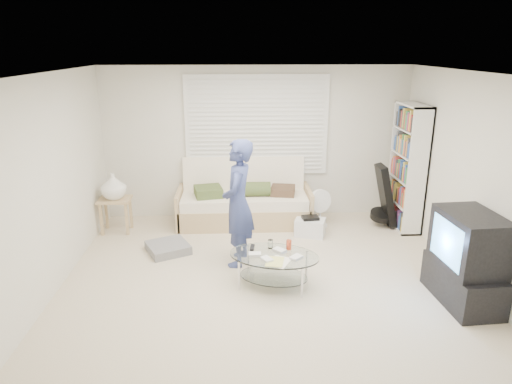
{
  "coord_description": "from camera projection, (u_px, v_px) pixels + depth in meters",
  "views": [
    {
      "loc": [
        -0.36,
        -5.15,
        2.78
      ],
      "look_at": [
        -0.1,
        0.3,
        1.03
      ],
      "focal_mm": 32.0,
      "sensor_mm": 36.0,
      "label": 1
    }
  ],
  "objects": [
    {
      "name": "ground",
      "position": [
        265.0,
        276.0,
        5.77
      ],
      "size": [
        5.0,
        5.0,
        0.0
      ],
      "primitive_type": "plane",
      "color": "#BEAE94",
      "rests_on": "ground"
    },
    {
      "name": "room_shell",
      "position": [
        263.0,
        142.0,
        5.73
      ],
      "size": [
        5.02,
        4.52,
        2.51
      ],
      "color": "beige",
      "rests_on": "ground"
    },
    {
      "name": "window_blinds",
      "position": [
        257.0,
        126.0,
        7.39
      ],
      "size": [
        2.32,
        0.08,
        1.62
      ],
      "color": "silver",
      "rests_on": "ground"
    },
    {
      "name": "futon_sofa",
      "position": [
        244.0,
        203.0,
        7.44
      ],
      "size": [
        2.14,
        0.86,
        1.05
      ],
      "color": "tan",
      "rests_on": "ground"
    },
    {
      "name": "grey_floor_pillow",
      "position": [
        168.0,
        248.0,
        6.45
      ],
      "size": [
        0.71,
        0.71,
        0.12
      ],
      "primitive_type": "cube",
      "rotation": [
        0.0,
        0.0,
        0.45
      ],
      "color": "slate",
      "rests_on": "ground"
    },
    {
      "name": "side_table",
      "position": [
        114.0,
        189.0,
        6.96
      ],
      "size": [
        0.48,
        0.39,
        0.95
      ],
      "color": "tan",
      "rests_on": "ground"
    },
    {
      "name": "bookshelf",
      "position": [
        407.0,
        167.0,
        7.09
      ],
      "size": [
        0.31,
        0.82,
        1.96
      ],
      "color": "white",
      "rests_on": "ground"
    },
    {
      "name": "guitar_case",
      "position": [
        385.0,
        200.0,
        7.25
      ],
      "size": [
        0.39,
        0.37,
        1.0
      ],
      "color": "black",
      "rests_on": "ground"
    },
    {
      "name": "floor_fan",
      "position": [
        320.0,
        205.0,
        7.27
      ],
      "size": [
        0.39,
        0.25,
        0.63
      ],
      "color": "white",
      "rests_on": "ground"
    },
    {
      "name": "storage_bin",
      "position": [
        310.0,
        227.0,
        6.98
      ],
      "size": [
        0.52,
        0.43,
        0.31
      ],
      "color": "white",
      "rests_on": "ground"
    },
    {
      "name": "tv_unit",
      "position": [
        466.0,
        260.0,
        5.07
      ],
      "size": [
        0.59,
        1.0,
        1.06
      ],
      "color": "black",
      "rests_on": "ground"
    },
    {
      "name": "coffee_table",
      "position": [
        274.0,
        261.0,
        5.47
      ],
      "size": [
        1.23,
        0.96,
        0.52
      ],
      "color": "silver",
      "rests_on": "ground"
    },
    {
      "name": "standing_person",
      "position": [
        238.0,
        203.0,
        5.89
      ],
      "size": [
        0.52,
        0.68,
        1.68
      ],
      "primitive_type": "imported",
      "rotation": [
        0.0,
        0.0,
        -1.77
      ],
      "color": "navy",
      "rests_on": "ground"
    }
  ]
}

